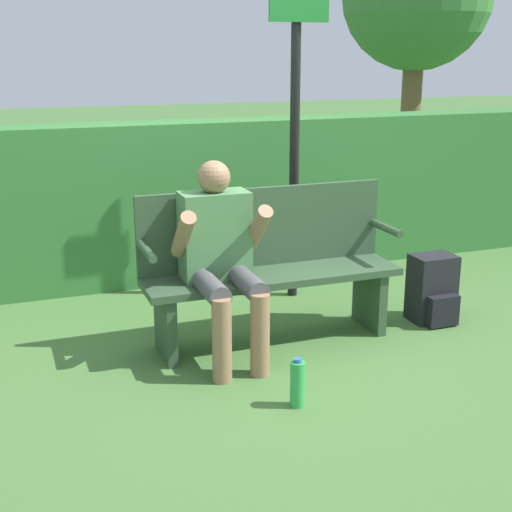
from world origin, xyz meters
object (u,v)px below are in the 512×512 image
object	(u,v)px
park_bench	(269,265)
person_seated	(221,252)
water_bottle	(297,384)
backpack	(433,290)
signpost	(295,119)

from	to	relation	value
park_bench	person_seated	xyz separation A→B (m)	(-0.36, -0.14, 0.16)
park_bench	water_bottle	distance (m)	1.00
backpack	water_bottle	distance (m)	1.58
backpack	signpost	world-z (taller)	signpost
backpack	water_bottle	xyz separation A→B (m)	(-1.35, -0.80, -0.09)
water_bottle	signpost	xyz separation A→B (m)	(0.67, 1.62, 1.19)
backpack	signpost	xyz separation A→B (m)	(-0.69, 0.81, 1.10)
backpack	park_bench	bearing A→B (deg)	174.50
person_seated	water_bottle	size ratio (longest dim) A/B	4.36
person_seated	backpack	bearing A→B (deg)	1.14
signpost	person_seated	bearing A→B (deg)	-134.62
person_seated	backpack	size ratio (longest dim) A/B	2.54
water_bottle	signpost	size ratio (longest dim) A/B	0.12
park_bench	water_bottle	size ratio (longest dim) A/B	6.05
park_bench	signpost	xyz separation A→B (m)	(0.47, 0.70, 0.83)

